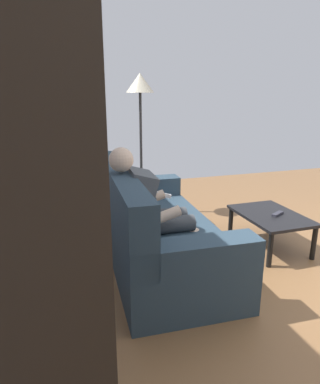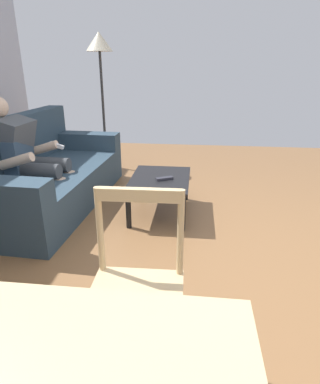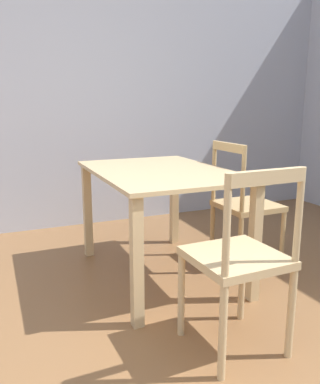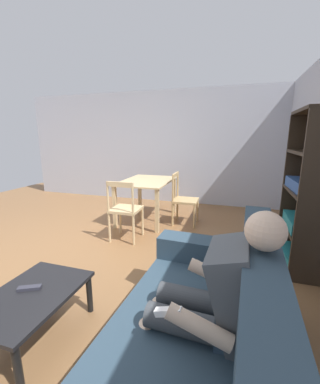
# 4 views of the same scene
# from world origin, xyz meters

# --- Properties ---
(ground_plane) EXTENTS (8.42, 8.42, 0.00)m
(ground_plane) POSITION_xyz_m (0.00, 0.00, 0.00)
(ground_plane) COLOR brown
(couch) EXTENTS (2.16, 1.06, 0.93)m
(couch) POSITION_xyz_m (1.19, 1.93, 0.32)
(couch) COLOR #2D4251
(couch) RESTS_ON ground_plane
(person_lounging) EXTENTS (0.61, 0.93, 1.15)m
(person_lounging) POSITION_xyz_m (1.04, 2.00, 0.59)
(person_lounging) COLOR #4C5156
(person_lounging) RESTS_ON ground_plane
(coffee_table) EXTENTS (0.83, 0.58, 0.37)m
(coffee_table) POSITION_xyz_m (1.10, 0.67, 0.32)
(coffee_table) COLOR black
(coffee_table) RESTS_ON ground_plane
(tv_remote) EXTENTS (0.12, 0.17, 0.02)m
(tv_remote) POSITION_xyz_m (1.06, 0.62, 0.39)
(tv_remote) COLOR #2D2D38
(tv_remote) RESTS_ON coffee_table
(dining_chair_facing_couch) EXTENTS (0.43, 0.43, 0.92)m
(dining_chair_facing_couch) POSITION_xyz_m (-0.79, 0.56, 0.47)
(dining_chair_facing_couch) COLOR #D1B27F
(dining_chair_facing_couch) RESTS_ON ground_plane
(floor_lamp) EXTENTS (0.36, 0.36, 1.84)m
(floor_lamp) POSITION_xyz_m (2.65, 1.65, 1.55)
(floor_lamp) COLOR black
(floor_lamp) RESTS_ON ground_plane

